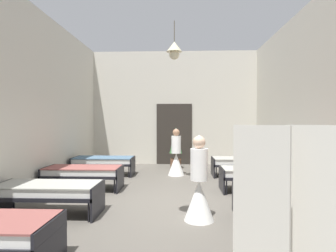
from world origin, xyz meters
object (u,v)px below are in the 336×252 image
at_px(nurse_mid_aisle, 176,159).
at_px(bed_right_row_1, 290,193).
at_px(bed_right_row_2, 260,174).
at_px(bed_right_row_3, 243,162).
at_px(patient_seated_primary, 245,156).
at_px(bed_left_row_1, 48,191).
at_px(potted_plant, 176,145).
at_px(privacy_screen, 318,242).
at_px(bed_left_row_2, 83,172).
at_px(bed_left_row_3, 104,161).
at_px(nurse_near_aisle, 199,190).

bearing_deg(nurse_mid_aisle, bed_right_row_1, -175.52).
distance_m(bed_right_row_2, bed_right_row_3, 1.90).
distance_m(bed_right_row_2, patient_seated_primary, 0.56).
xyz_separation_m(bed_left_row_1, potted_plant, (2.27, 5.19, 0.40)).
distance_m(patient_seated_primary, privacy_screen, 5.00).
relative_size(bed_left_row_2, bed_right_row_2, 1.00).
distance_m(bed_left_row_1, bed_right_row_3, 5.80).
xyz_separation_m(nurse_mid_aisle, privacy_screen, (1.13, -6.89, 0.32)).
relative_size(bed_left_row_2, bed_right_row_3, 1.00).
xyz_separation_m(bed_right_row_1, bed_left_row_2, (-4.38, 1.90, 0.00)).
xyz_separation_m(potted_plant, privacy_screen, (1.16, -8.21, 0.01)).
height_order(bed_left_row_1, nurse_mid_aisle, nurse_mid_aisle).
bearing_deg(bed_right_row_1, potted_plant, 112.17).
distance_m(nurse_mid_aisle, privacy_screen, 6.99).
relative_size(bed_left_row_1, bed_left_row_2, 1.00).
bearing_deg(bed_left_row_1, bed_left_row_3, 90.00).
relative_size(bed_right_row_3, potted_plant, 1.28).
distance_m(bed_left_row_1, bed_left_row_3, 3.80).
height_order(bed_left_row_1, bed_left_row_2, same).
bearing_deg(patient_seated_primary, privacy_screen, -96.90).
bearing_deg(bed_right_row_3, bed_left_row_3, 180.00).
distance_m(bed_left_row_1, nurse_near_aisle, 2.76).
xyz_separation_m(bed_right_row_2, patient_seated_primary, (-0.35, 0.04, 0.43)).
bearing_deg(nurse_near_aisle, patient_seated_primary, 19.41).
distance_m(bed_right_row_1, bed_right_row_2, 1.90).
distance_m(bed_right_row_2, nurse_near_aisle, 2.65).
height_order(bed_left_row_2, patient_seated_primary, patient_seated_primary).
height_order(nurse_near_aisle, potted_plant, nurse_near_aisle).
bearing_deg(bed_right_row_2, nurse_near_aisle, -127.83).
relative_size(bed_left_row_1, potted_plant, 1.28).
bearing_deg(nurse_near_aisle, nurse_mid_aisle, 56.69).
distance_m(nurse_near_aisle, privacy_screen, 2.93).
height_order(bed_left_row_3, bed_right_row_3, same).
bearing_deg(nurse_mid_aisle, bed_right_row_3, -115.71).
relative_size(bed_left_row_1, bed_right_row_2, 1.00).
relative_size(nurse_near_aisle, potted_plant, 1.00).
distance_m(nurse_mid_aisle, patient_seated_primary, 2.62).
bearing_deg(nurse_mid_aisle, bed_left_row_1, 125.51).
bearing_deg(patient_seated_primary, bed_left_row_1, -154.33).
bearing_deg(bed_right_row_3, bed_left_row_1, -139.06).
xyz_separation_m(bed_left_row_3, nurse_mid_aisle, (2.30, 0.07, 0.09)).
distance_m(bed_right_row_1, privacy_screen, 3.19).
height_order(patient_seated_primary, privacy_screen, privacy_screen).
relative_size(bed_left_row_2, potted_plant, 1.28).
height_order(nurse_mid_aisle, privacy_screen, privacy_screen).
bearing_deg(bed_left_row_3, bed_left_row_2, -90.00).
bearing_deg(patient_seated_primary, nurse_near_aisle, -120.90).
bearing_deg(bed_right_row_1, bed_right_row_2, 90.00).
relative_size(bed_left_row_2, patient_seated_primary, 2.38).
xyz_separation_m(bed_right_row_2, nurse_mid_aisle, (-2.08, 1.97, 0.09)).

